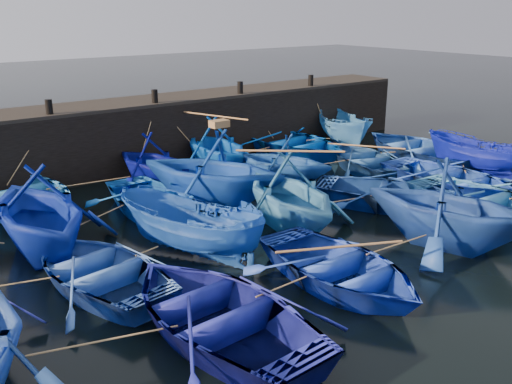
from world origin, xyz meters
TOP-DOWN VIEW (x-y plane):
  - ground at (0.00, 0.00)m, footprint 120.00×120.00m
  - quay_wall at (0.00, 10.50)m, footprint 26.00×2.50m
  - quay_top at (0.00, 10.50)m, footprint 26.00×2.50m
  - bollard_1 at (-4.00, 9.60)m, footprint 0.24×0.24m
  - bollard_2 at (0.00, 9.60)m, footprint 0.24×0.24m
  - bollard_3 at (4.00, 9.60)m, footprint 0.24×0.24m
  - bollard_4 at (8.00, 9.60)m, footprint 0.24×0.24m
  - boat_1 at (-5.81, 7.85)m, footprint 5.00×6.26m
  - boat_2 at (-1.27, 7.52)m, footprint 3.88×4.28m
  - boat_3 at (1.54, 7.79)m, footprint 3.94×4.46m
  - boat_4 at (5.51, 8.02)m, footprint 4.52×5.99m
  - boat_5 at (8.39, 7.68)m, footprint 3.19×4.61m
  - boat_7 at (-6.26, 4.07)m, footprint 4.20×4.85m
  - boat_8 at (-2.58, 4.99)m, footprint 3.46×4.74m
  - boat_9 at (-0.71, 4.55)m, footprint 6.08×6.31m
  - boat_10 at (2.37, 4.83)m, footprint 4.47×4.72m
  - boat_11 at (6.39, 4.58)m, footprint 4.51×5.28m
  - boat_12 at (9.10, 4.16)m, footprint 4.54×5.95m
  - boat_14 at (-5.79, 1.44)m, footprint 3.85×4.95m
  - boat_15 at (-3.31, 1.59)m, footprint 3.22×4.48m
  - boat_16 at (-0.07, 1.54)m, footprint 4.55×5.03m
  - boat_17 at (3.80, 1.11)m, footprint 5.56×5.96m
  - boat_18 at (6.59, 0.86)m, footprint 3.67×5.09m
  - boat_19 at (9.20, 1.50)m, footprint 2.38×4.21m
  - boat_21 at (-4.74, -1.87)m, footprint 3.99×5.36m
  - boat_22 at (-1.40, -1.80)m, footprint 3.38×4.67m
  - boat_23 at (2.51, -1.90)m, footprint 5.09×5.50m
  - boat_24 at (5.15, -1.62)m, footprint 4.27×5.72m
  - wooden_crate at (-0.41, 4.55)m, footprint 0.56×0.38m
  - mooring_ropes at (-0.20, 4.88)m, footprint 17.38×11.59m
  - loose_oars at (1.61, 3.03)m, footprint 10.05×11.68m

SIDE VIEW (x-z plane):
  - ground at x=0.00m, z-range 0.00..0.00m
  - boat_11 at x=6.39m, z-range 0.00..0.93m
  - boat_14 at x=-5.79m, z-range 0.00..0.94m
  - boat_22 at x=-1.40m, z-range 0.00..0.96m
  - boat_8 at x=-2.58m, z-range 0.00..0.96m
  - boat_17 at x=3.80m, z-range 0.00..1.01m
  - boat_18 at x=6.59m, z-range 0.00..1.05m
  - boat_21 at x=-4.74m, z-range 0.00..1.07m
  - boat_24 at x=5.15m, z-range 0.00..1.14m
  - boat_12 at x=9.10m, z-range 0.00..1.15m
  - boat_1 at x=-5.81m, z-range 0.00..1.16m
  - boat_4 at x=5.51m, z-range 0.00..1.18m
  - boat_19 at x=9.20m, z-range 0.00..1.54m
  - boat_15 at x=-3.31m, z-range 0.00..1.63m
  - boat_5 at x=8.39m, z-range 0.00..1.67m
  - mooring_ropes at x=-0.20m, z-range -0.18..1.92m
  - boat_10 at x=2.37m, z-range 0.00..1.95m
  - boat_2 at x=-1.27m, z-range 0.00..1.96m
  - boat_3 at x=1.54m, z-range 0.00..2.18m
  - boat_16 at x=-0.07m, z-range 0.00..2.30m
  - boat_23 at x=2.51m, z-range 0.00..2.39m
  - quay_wall at x=0.00m, z-range 0.00..2.50m
  - boat_7 at x=-6.26m, z-range 0.00..2.52m
  - boat_9 at x=-0.71m, z-range 0.00..2.55m
  - loose_oars at x=1.61m, z-range 0.90..2.34m
  - quay_top at x=0.00m, z-range 2.50..2.62m
  - wooden_crate at x=-0.41m, z-range 2.55..2.77m
  - bollard_1 at x=-4.00m, z-range 2.62..3.12m
  - bollard_2 at x=0.00m, z-range 2.62..3.12m
  - bollard_3 at x=4.00m, z-range 2.62..3.12m
  - bollard_4 at x=8.00m, z-range 2.62..3.12m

